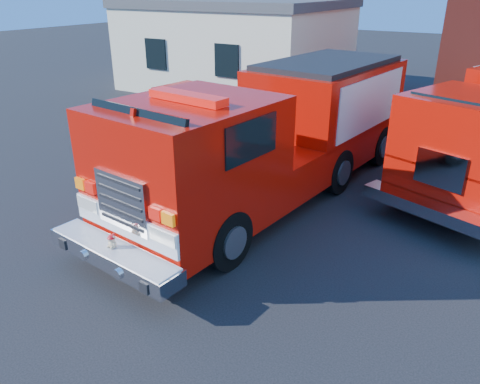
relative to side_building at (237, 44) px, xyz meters
The scene contains 4 objects.
ground 15.96m from the side_building, 55.30° to the right, with size 100.00×100.00×0.00m, color black.
side_building is the anchor object (origin of this frame).
fire_engine 14.05m from the side_building, 53.75° to the right, with size 3.89×10.47×3.15m.
pickup_truck 9.11m from the side_building, 67.44° to the right, with size 2.61×5.71×1.81m.
Camera 1 is at (4.40, -8.27, 5.00)m, focal length 35.00 mm.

